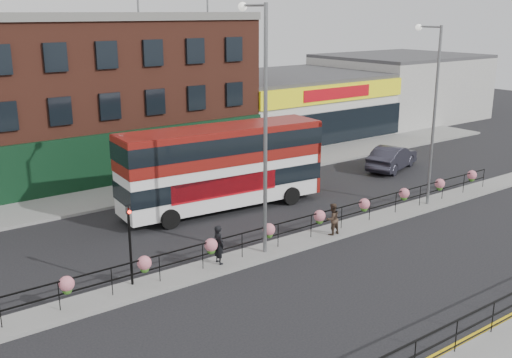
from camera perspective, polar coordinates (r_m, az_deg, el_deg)
ground at (r=28.01m, az=3.70°, el=-6.27°), size 120.00×120.00×0.00m
north_pavement at (r=37.40m, az=-8.29°, el=-0.58°), size 60.00×4.00×0.15m
median at (r=27.98m, az=3.71°, el=-6.12°), size 60.00×1.60×0.15m
yellow_line_inner at (r=22.30m, az=20.55°, el=-13.37°), size 60.00×0.10×0.01m
yellow_line_outer at (r=22.22m, az=20.95°, el=-13.53°), size 60.00×0.10×0.01m
brick_building at (r=42.03m, az=-18.71°, el=7.60°), size 25.00×12.21×10.30m
supermarket at (r=52.10m, az=2.96°, el=7.07°), size 15.00×12.25×5.30m
warehouse_east at (r=62.49m, az=13.50°, el=8.57°), size 14.50×12.00×6.30m
median_railing at (r=27.64m, az=3.74°, el=-4.26°), size 30.04×0.56×1.23m
south_railing at (r=20.16m, az=18.59°, el=-13.34°), size 20.04×0.05×1.12m
double_decker_bus at (r=32.08m, az=-3.18°, el=1.89°), size 11.51×3.65×4.58m
car at (r=41.84m, az=12.84°, el=2.00°), size 4.84×6.11×1.66m
pedestrian_a at (r=25.37m, az=-3.57°, el=-6.24°), size 0.65×0.45×1.70m
pedestrian_b at (r=28.76m, az=7.28°, el=-3.80°), size 0.76×0.60×1.55m
lamp_column_west at (r=25.26m, az=0.53°, el=6.63°), size 0.38×1.87×10.68m
lamp_column_east at (r=33.48m, az=16.38°, el=7.19°), size 0.35×1.69×9.65m
traffic_light_median at (r=23.39m, az=-11.98°, el=-4.65°), size 0.15×0.28×3.65m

